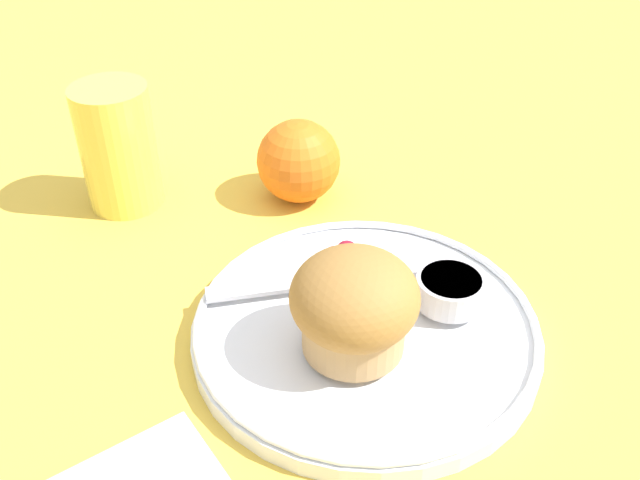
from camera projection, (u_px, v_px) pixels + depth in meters
ground_plane at (375, 323)px, 0.53m from camera, size 3.00×3.00×0.00m
plate at (365, 328)px, 0.51m from camera, size 0.25×0.25×0.02m
muffin at (354, 305)px, 0.46m from camera, size 0.08×0.08×0.07m
cream_ramekin at (450, 289)px, 0.51m from camera, size 0.05×0.05×0.02m
berry_pair at (338, 255)px, 0.55m from camera, size 0.03×0.02×0.02m
butter_knife at (321, 280)px, 0.53m from camera, size 0.16×0.08×0.00m
orange_fruit at (299, 161)px, 0.64m from camera, size 0.08×0.08×0.08m
juice_glass at (118, 147)px, 0.63m from camera, size 0.07×0.07×0.11m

